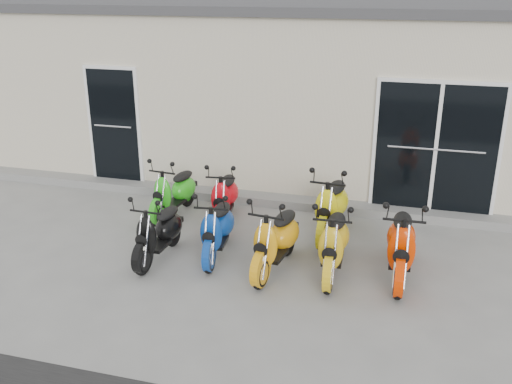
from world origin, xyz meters
TOP-DOWN VIEW (x-y plane):
  - ground at (0.00, 0.00)m, footprint 80.00×80.00m
  - building at (0.00, 5.20)m, footprint 14.00×6.00m
  - roof_cap at (0.00, 5.20)m, footprint 14.20×6.20m
  - front_step at (0.00, 2.02)m, footprint 14.00×0.40m
  - door_left at (-3.20, 2.17)m, footprint 1.07×0.08m
  - door_right at (2.60, 2.17)m, footprint 2.02×0.08m
  - scooter_front_black at (-1.14, -0.48)m, footprint 0.58×1.46m
  - scooter_front_blue at (-0.36, -0.18)m, footprint 0.69×1.52m
  - scooter_front_orange_a at (0.55, -0.37)m, footprint 0.77×1.64m
  - scooter_front_orange_b at (1.32, -0.26)m, footprint 0.63×1.58m
  - scooter_front_red at (2.20, -0.12)m, footprint 0.63×1.66m
  - scooter_back_green at (-1.56, 1.06)m, footprint 0.70×1.53m
  - scooter_back_red at (-0.66, 1.06)m, footprint 0.75×1.54m
  - scooter_back_yellow at (1.11, 0.97)m, footprint 0.69×1.69m

SIDE VIEW (x-z plane):
  - ground at x=0.00m, z-range 0.00..0.00m
  - front_step at x=0.00m, z-range 0.00..0.15m
  - scooter_front_black at x=-1.14m, z-range 0.00..1.06m
  - scooter_front_blue at x=-0.36m, z-range 0.00..1.09m
  - scooter_back_red at x=-0.66m, z-range 0.00..1.09m
  - scooter_back_green at x=-1.56m, z-range 0.00..1.09m
  - scooter_front_orange_b at x=1.32m, z-range 0.00..1.15m
  - scooter_front_orange_a at x=0.55m, z-range 0.00..1.16m
  - scooter_front_red at x=2.20m, z-range 0.00..1.22m
  - scooter_back_yellow at x=1.11m, z-range 0.00..1.23m
  - door_left at x=-3.20m, z-range 0.15..2.37m
  - door_right at x=2.60m, z-range 0.15..2.37m
  - building at x=0.00m, z-range 0.00..3.20m
  - roof_cap at x=0.00m, z-range 3.20..3.36m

